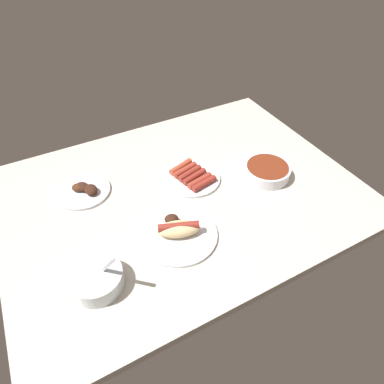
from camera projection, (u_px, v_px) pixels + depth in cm
name	position (u px, v px, depth cm)	size (l,w,h in cm)	color
ground_plane	(182.00, 195.00, 118.26)	(120.00, 90.00, 3.00)	beige
plate_sausages	(192.00, 177.00, 121.17)	(20.30, 20.30, 3.28)	white
bowl_chili	(267.00, 171.00, 121.78)	(16.65, 16.65, 4.44)	white
bowl_coleslaw	(96.00, 279.00, 88.65)	(14.41, 14.41, 15.32)	silver
plate_hotdog_assembled	(178.00, 232.00, 101.79)	(23.59, 23.59, 5.61)	white
plate_grilled_meat	(84.00, 190.00, 116.25)	(18.67, 18.67, 3.76)	white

